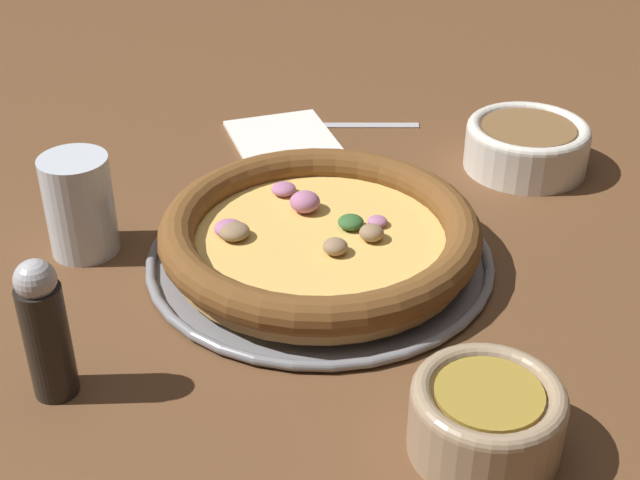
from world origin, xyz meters
The scene contains 9 objects.
ground_plane centered at (0.00, 0.00, 0.00)m, with size 3.00×3.00×0.00m, color brown.
pizza_tray centered at (0.00, 0.00, 0.00)m, with size 0.31×0.31×0.01m.
pizza centered at (0.00, 0.00, 0.03)m, with size 0.28×0.28×0.04m.
bowl_near centered at (-0.21, -0.14, 0.03)m, with size 0.10×0.10×0.05m.
bowl_far centered at (0.21, -0.19, 0.03)m, with size 0.13×0.13×0.05m.
drinking_cup centered at (-0.01, 0.21, 0.05)m, with size 0.06×0.06×0.09m.
napkin centered at (0.25, 0.08, 0.00)m, with size 0.15×0.15×0.01m.
fork centered at (0.28, 0.03, 0.00)m, with size 0.04×0.20×0.00m.
pepper_shaker centered at (-0.19, 0.17, 0.06)m, with size 0.03×0.03×0.11m.
Camera 1 is at (-0.65, -0.09, 0.44)m, focal length 50.00 mm.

